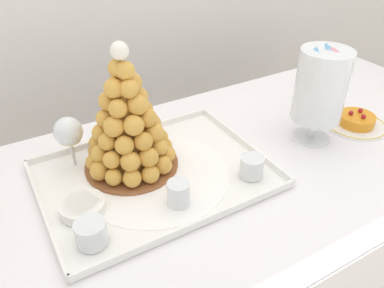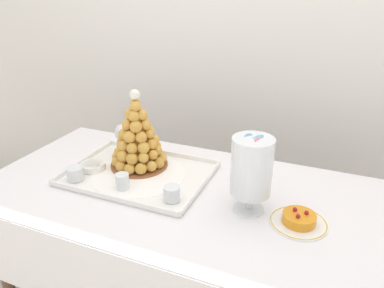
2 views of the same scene
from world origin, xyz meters
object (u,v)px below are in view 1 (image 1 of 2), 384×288
Objects in this scene: dessert_cup_left at (91,234)px; dessert_cup_centre at (252,167)px; croquembouche at (128,124)px; fruit_tart_plate at (356,122)px; dessert_cup_mid_left at (179,194)px; creme_brulee_ramekin at (82,206)px; wine_glass at (69,133)px; macaron_goblet at (321,87)px; serving_tray at (155,176)px.

dessert_cup_centre is at bearing 1.75° from dessert_cup_left.
croquembouche is 0.69m from fruit_tart_plate.
dessert_cup_mid_left is 0.63m from fruit_tart_plate.
dessert_cup_left reaches higher than fruit_tart_plate.
croquembouche reaches higher than dessert_cup_centre.
dessert_cup_centre is 0.58× the size of creme_brulee_ramekin.
dessert_cup_left is 0.41m from dessert_cup_centre.
macaron_goblet is at bearing -18.36° from wine_glass.
fruit_tart_plate is 1.28× the size of wine_glass.
dessert_cup_left is 0.63× the size of creme_brulee_ramekin.
croquembouche is 2.27× the size of wine_glass.
serving_tray is 8.58× the size of dessert_cup_left.
macaron_goblet is (0.46, -0.06, 0.16)m from serving_tray.
dessert_cup_centre is (0.24, -0.18, -0.10)m from croquembouche.
creme_brulee_ramekin is 0.55× the size of fruit_tart_plate.
dessert_cup_left is 0.29m from wine_glass.
fruit_tart_plate is at bearing -15.81° from wine_glass.
dessert_cup_centre is at bearing -0.30° from dessert_cup_mid_left.
dessert_cup_left is 0.35× the size of fruit_tart_plate.
fruit_tart_plate is (0.43, 0.04, -0.02)m from dessert_cup_centre.
serving_tray is 0.15m from croquembouche.
dessert_cup_centre reaches higher than creme_brulee_ramekin.
serving_tray is 2.98× the size of fruit_tart_plate.
creme_brulee_ramekin is 0.82m from fruit_tart_plate.
dessert_cup_mid_left is 0.31m from wine_glass.
fruit_tart_plate reaches higher than serving_tray.
macaron_goblet is at bearing 12.53° from dessert_cup_centre.
dessert_cup_left is at bearing -176.22° from dessert_cup_mid_left.
creme_brulee_ramekin is (-0.19, -0.04, 0.02)m from serving_tray.
wine_glass reaches higher than serving_tray.
dessert_cup_centre is 0.45m from wine_glass.
serving_tray is 0.19m from creme_brulee_ramekin.
macaron_goblet is at bearing -7.73° from serving_tray.
dessert_cup_left reaches higher than creme_brulee_ramekin.
serving_tray is at bearing 33.59° from dessert_cup_left.
creme_brulee_ramekin is at bearing -100.55° from wine_glass.
dessert_cup_left is (-0.20, -0.13, 0.03)m from serving_tray.
dessert_cup_left is (-0.17, -0.20, -0.10)m from croquembouche.
dessert_cup_mid_left is 0.20m from dessert_cup_centre.
dessert_cup_left is at bearing -95.82° from creme_brulee_ramekin.
wine_glass is at bearing 161.64° from macaron_goblet.
serving_tray is 0.24m from dessert_cup_left.
dessert_cup_mid_left is 0.21m from creme_brulee_ramekin.
croquembouche is 1.17× the size of macaron_goblet.
macaron_goblet reaches higher than dessert_cup_centre.
dessert_cup_left is 1.09× the size of dessert_cup_centre.
dessert_cup_centre is at bearing -167.47° from macaron_goblet.
creme_brulee_ramekin is at bearing 84.18° from dessert_cup_left.
serving_tray is 0.64m from fruit_tart_plate.
dessert_cup_mid_left is 0.40× the size of wine_glass.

